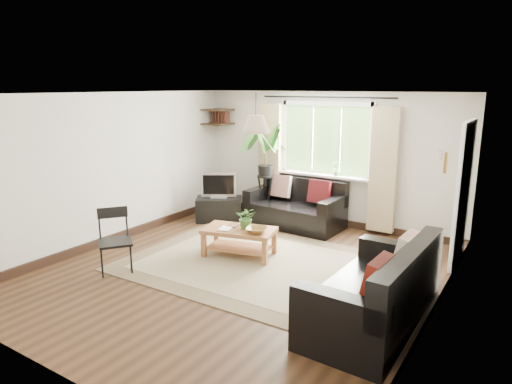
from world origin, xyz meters
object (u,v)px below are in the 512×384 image
Objects in this scene: coffee_table at (239,242)px; palm_stand at (265,172)px; tv_stand at (219,209)px; sofa_back at (294,205)px; sofa_right at (372,287)px; folding_chair at (115,243)px.

palm_stand is at bearing 110.13° from coffee_table.
tv_stand is at bearing 136.34° from coffee_table.
sofa_back is 1.44m from tv_stand.
palm_stand reaches higher than coffee_table.
sofa_back reaches higher than tv_stand.
sofa_right is 1.00× the size of palm_stand.
palm_stand is 2.08× the size of folding_chair.
palm_stand is (-3.00, 2.75, 0.49)m from sofa_right.
palm_stand reaches higher than sofa_right.
folding_chair is at bearing -124.24° from coffee_table.
tv_stand is 0.45× the size of palm_stand.
coffee_table is at bearing -69.87° from palm_stand.
tv_stand is 0.94× the size of folding_chair.
folding_chair is at bearing -114.69° from tv_stand.
sofa_back is 1.78m from coffee_table.
palm_stand is at bearing 31.13° from folding_chair.
sofa_right is at bearing -42.45° from palm_stand.
tv_stand is 1.12m from palm_stand.
folding_chair reaches higher than sofa_right.
coffee_table is (-2.33, 0.91, -0.22)m from sofa_right.
folding_chair is at bearing -103.94° from sofa_back.
sofa_right is 2.51m from coffee_table.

